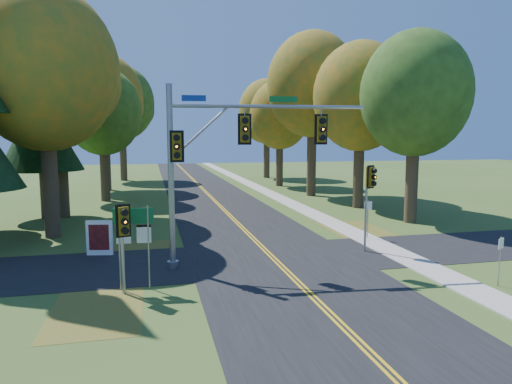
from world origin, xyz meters
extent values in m
plane|color=#36541D|center=(0.00, 0.00, 0.00)|extent=(160.00, 160.00, 0.00)
cube|color=black|center=(0.00, 0.00, 0.01)|extent=(8.00, 160.00, 0.02)
cube|color=black|center=(0.00, 2.00, 0.01)|extent=(60.00, 6.00, 0.02)
cube|color=gold|center=(-0.10, 0.00, 0.03)|extent=(0.10, 160.00, 0.01)
cube|color=gold|center=(0.10, 0.00, 0.03)|extent=(0.10, 160.00, 0.01)
cube|color=#9E998E|center=(6.20, 0.00, 0.03)|extent=(1.60, 160.00, 0.06)
cube|color=brown|center=(-6.50, 4.00, 0.01)|extent=(4.00, 6.00, 0.00)
cube|color=brown|center=(6.80, 6.00, 0.01)|extent=(3.50, 8.00, 0.00)
cube|color=brown|center=(-7.50, -3.00, 0.01)|extent=(3.00, 5.00, 0.00)
cylinder|color=#38281C|center=(-11.20, 9.30, 3.38)|extent=(0.86, 0.86, 6.75)
ellipsoid|color=#AE6817|center=(-11.20, 9.30, 9.55)|extent=(8.00, 8.00, 9.20)
sphere|color=#AE6817|center=(-9.60, 10.50, 8.75)|extent=(4.80, 4.80, 4.80)
sphere|color=#AE6817|center=(-12.60, 8.50, 10.35)|extent=(4.40, 4.40, 4.40)
cylinder|color=#38281C|center=(11.50, 8.70, 3.04)|extent=(0.83, 0.83, 6.08)
ellipsoid|color=#426E22|center=(11.50, 8.70, 8.60)|extent=(7.20, 7.20, 8.28)
sphere|color=#426E22|center=(12.94, 9.78, 7.88)|extent=(4.32, 4.32, 4.32)
sphere|color=#426E22|center=(10.24, 7.98, 9.32)|extent=(3.96, 3.96, 3.96)
cylinder|color=#38281C|center=(-11.80, 16.20, 3.71)|extent=(0.89, 0.89, 7.42)
ellipsoid|color=#AE6817|center=(-11.80, 16.20, 10.43)|extent=(8.60, 8.60, 9.89)
sphere|color=#AE6817|center=(-10.08, 17.49, 9.57)|extent=(5.16, 5.16, 5.16)
sphere|color=#AE6817|center=(-13.30, 15.34, 11.29)|extent=(4.73, 4.73, 4.73)
cylinder|color=#38281C|center=(10.90, 15.50, 3.15)|extent=(0.84, 0.84, 6.30)
ellipsoid|color=#AE6817|center=(10.90, 15.50, 8.96)|extent=(7.60, 7.60, 8.74)
sphere|color=#AE6817|center=(12.42, 16.64, 8.20)|extent=(4.56, 4.56, 4.56)
sphere|color=#AE6817|center=(9.57, 14.74, 9.72)|extent=(4.18, 4.18, 4.18)
cylinder|color=#38281C|center=(-9.60, 24.40, 2.81)|extent=(0.81, 0.81, 5.62)
ellipsoid|color=#426E22|center=(-9.60, 24.40, 8.00)|extent=(6.80, 6.80, 7.82)
sphere|color=#426E22|center=(-8.24, 25.42, 7.33)|extent=(4.08, 4.08, 4.08)
sphere|color=#426E22|center=(-10.79, 23.72, 8.69)|extent=(3.74, 3.74, 3.74)
cylinder|color=#38281C|center=(9.80, 23.60, 3.83)|extent=(0.90, 0.90, 7.65)
ellipsoid|color=#AE6817|center=(9.80, 23.60, 10.73)|extent=(8.80, 8.80, 10.12)
sphere|color=#AE6817|center=(11.56, 24.92, 9.85)|extent=(5.28, 5.28, 5.28)
sphere|color=#AE6817|center=(8.26, 22.72, 11.61)|extent=(4.84, 4.84, 4.84)
cylinder|color=#38281C|center=(-10.20, 33.10, 3.49)|extent=(0.87, 0.87, 6.98)
ellipsoid|color=#AE6817|center=(-10.20, 33.10, 9.85)|extent=(8.20, 8.20, 9.43)
sphere|color=#AE6817|center=(-8.56, 34.33, 9.03)|extent=(4.92, 4.92, 4.92)
sphere|color=#AE6817|center=(-11.63, 32.28, 10.67)|extent=(4.51, 4.51, 4.51)
cylinder|color=#38281C|center=(9.20, 32.80, 2.93)|extent=(0.82, 0.82, 5.85)
ellipsoid|color=#AE6817|center=(9.20, 32.80, 8.30)|extent=(7.00, 7.00, 8.05)
sphere|color=#AE6817|center=(10.60, 33.85, 7.60)|extent=(4.20, 4.20, 4.20)
sphere|color=#AE6817|center=(7.97, 32.10, 9.00)|extent=(3.85, 3.85, 3.85)
cylinder|color=#38281C|center=(-9.00, 44.00, 3.60)|extent=(0.88, 0.88, 7.20)
ellipsoid|color=#426E22|center=(-9.00, 44.00, 10.14)|extent=(8.40, 8.40, 9.66)
sphere|color=#426E22|center=(-7.32, 45.26, 9.30)|extent=(5.04, 5.04, 5.04)
sphere|color=#426E22|center=(-10.47, 43.16, 10.98)|extent=(4.62, 4.62, 4.62)
cylinder|color=#38281C|center=(10.40, 43.50, 3.26)|extent=(0.85, 0.85, 6.53)
ellipsoid|color=#AE6817|center=(10.40, 43.50, 9.26)|extent=(7.80, 7.80, 8.97)
sphere|color=#AE6817|center=(11.96, 44.67, 8.47)|extent=(4.68, 4.68, 4.68)
sphere|color=#AE6817|center=(9.04, 42.72, 10.04)|extent=(4.29, 4.29, 4.29)
cylinder|color=#38281C|center=(-13.00, 16.00, 1.71)|extent=(0.50, 0.50, 3.42)
cone|color=black|center=(-13.00, 16.00, 6.15)|extent=(5.60, 5.60, 5.45)
cone|color=black|center=(-13.00, 16.00, 10.04)|extent=(4.57, 4.57, 5.45)
cone|color=black|center=(-13.00, 16.00, 13.94)|extent=(3.55, 3.55, 5.45)
cylinder|color=gray|center=(-4.76, 1.28, 4.01)|extent=(0.25, 0.25, 8.02)
cylinder|color=gray|center=(-4.76, 1.28, 0.17)|extent=(0.50, 0.50, 0.34)
cylinder|color=gray|center=(-0.48, 0.92, 7.10)|extent=(8.57, 0.88, 0.16)
cylinder|color=gray|center=(-3.50, 1.18, 5.96)|extent=(2.59, 0.32, 2.37)
cylinder|color=gray|center=(-1.56, 1.01, 6.89)|extent=(0.05, 0.05, 0.41)
cube|color=#72590C|center=(-1.56, 1.01, 6.12)|extent=(0.42, 0.37, 1.15)
cube|color=black|center=(-1.56, 1.01, 6.12)|extent=(0.60, 0.08, 1.35)
sphere|color=orange|center=(-1.58, 0.75, 6.12)|extent=(0.21, 0.21, 0.21)
cylinder|color=black|center=(-1.58, 0.75, 6.48)|extent=(0.29, 0.21, 0.27)
cylinder|color=black|center=(-1.58, 0.75, 6.12)|extent=(0.29, 0.21, 0.27)
cylinder|color=black|center=(-1.58, 0.75, 5.75)|extent=(0.29, 0.21, 0.27)
cylinder|color=gray|center=(1.86, 0.73, 6.89)|extent=(0.05, 0.05, 0.41)
cube|color=#72590C|center=(1.86, 0.73, 6.12)|extent=(0.42, 0.37, 1.15)
cube|color=black|center=(1.86, 0.73, 6.12)|extent=(0.60, 0.08, 1.35)
sphere|color=orange|center=(1.84, 0.46, 6.12)|extent=(0.21, 0.21, 0.21)
cylinder|color=black|center=(1.84, 0.46, 6.48)|extent=(0.29, 0.21, 0.27)
cylinder|color=black|center=(1.84, 0.46, 6.12)|extent=(0.29, 0.21, 0.27)
cylinder|color=black|center=(1.84, 0.46, 5.75)|extent=(0.29, 0.21, 0.27)
cube|color=#72590C|center=(-4.49, 1.09, 5.38)|extent=(0.42, 0.37, 1.15)
cube|color=black|center=(-4.49, 1.09, 5.38)|extent=(0.60, 0.08, 1.35)
sphere|color=orange|center=(-4.51, 0.82, 5.38)|extent=(0.21, 0.21, 0.21)
cylinder|color=black|center=(-4.51, 0.82, 5.75)|extent=(0.29, 0.21, 0.27)
cylinder|color=black|center=(-4.51, 0.82, 5.38)|extent=(0.29, 0.21, 0.27)
cylinder|color=black|center=(-4.51, 0.82, 5.02)|extent=(0.29, 0.21, 0.27)
cube|color=navy|center=(-3.73, 1.19, 7.42)|extent=(1.03, 0.13, 0.25)
cube|color=#0C5926|center=(0.15, 0.87, 7.42)|extent=(1.26, 0.15, 0.25)
cylinder|color=gray|center=(4.88, 2.13, 2.15)|extent=(0.12, 0.12, 4.31)
cube|color=#72590C|center=(4.97, 1.93, 3.82)|extent=(0.42, 0.41, 0.98)
cube|color=black|center=(4.97, 1.93, 3.82)|extent=(0.48, 0.24, 1.16)
sphere|color=orange|center=(5.06, 1.73, 3.82)|extent=(0.18, 0.18, 0.18)
cylinder|color=black|center=(5.06, 1.73, 4.13)|extent=(0.28, 0.24, 0.23)
cylinder|color=black|center=(5.06, 1.73, 3.82)|extent=(0.28, 0.24, 0.23)
cylinder|color=black|center=(5.06, 1.73, 3.50)|extent=(0.28, 0.24, 0.23)
cylinder|color=#9C9FA5|center=(-6.70, -1.57, 1.65)|extent=(0.12, 0.12, 3.30)
cube|color=#72590C|center=(-6.63, -1.79, 2.79)|extent=(0.43, 0.40, 1.03)
cube|color=black|center=(-6.63, -1.79, 2.79)|extent=(0.52, 0.19, 1.22)
sphere|color=orange|center=(-6.55, -2.01, 2.79)|extent=(0.19, 0.19, 0.19)
cylinder|color=black|center=(-6.55, -2.01, 3.12)|extent=(0.29, 0.23, 0.25)
cylinder|color=black|center=(-6.55, -2.01, 2.79)|extent=(0.29, 0.23, 0.25)
cylinder|color=black|center=(-6.55, -2.01, 2.46)|extent=(0.29, 0.23, 0.25)
cylinder|color=gray|center=(-6.83, -1.13, 1.61)|extent=(0.06, 0.06, 3.22)
cylinder|color=gray|center=(-5.77, -1.24, 1.61)|extent=(0.06, 0.06, 3.22)
cube|color=#0B5228|center=(-6.30, -1.15, 2.84)|extent=(1.50, 0.19, 0.59)
cube|color=silver|center=(-6.30, -1.15, 2.84)|extent=(1.28, 0.13, 0.09)
cube|color=silver|center=(-6.67, -1.12, 2.09)|extent=(0.54, 0.10, 0.59)
cube|color=black|center=(-6.67, -1.12, 2.45)|extent=(0.53, 0.06, 0.11)
cube|color=silver|center=(-5.92, -1.19, 2.09)|extent=(0.54, 0.10, 0.59)
cube|color=black|center=(-5.92, -1.19, 2.45)|extent=(0.53, 0.06, 0.11)
cube|color=white|center=(-8.13, 4.41, 0.87)|extent=(1.26, 0.42, 1.74)
cube|color=maroon|center=(-8.15, 4.31, 0.92)|extent=(0.95, 0.21, 1.25)
cube|color=white|center=(-8.60, 4.50, 0.14)|extent=(0.09, 0.09, 0.29)
cube|color=white|center=(-7.66, 4.31, 0.14)|extent=(0.09, 0.09, 0.29)
cylinder|color=gray|center=(6.35, 4.77, 1.11)|extent=(0.05, 0.05, 2.22)
cube|color=silver|center=(6.34, 4.75, 1.92)|extent=(0.41, 0.18, 0.45)
cylinder|color=gray|center=(7.48, -4.00, 0.98)|extent=(0.04, 0.04, 1.97)
cube|color=white|center=(7.49, -4.02, 1.70)|extent=(0.35, 0.18, 0.40)
cylinder|color=gray|center=(-7.23, 5.29, 1.16)|extent=(0.05, 0.05, 2.33)
cube|color=silver|center=(-7.22, 5.27, 2.01)|extent=(0.42, 0.20, 0.48)
camera|label=1|loc=(-5.64, -18.62, 5.81)|focal=32.00mm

